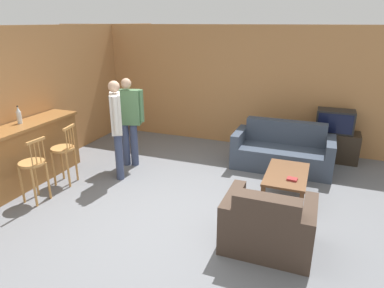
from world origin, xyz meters
The scene contains 15 objects.
ground_plane centered at (0.00, 0.00, 0.00)m, with size 24.00×24.00×0.00m, color slate.
wall_back centered at (0.00, 3.56, 1.30)m, with size 9.40×0.08×2.60m.
wall_left centered at (-3.20, 1.28, 1.30)m, with size 0.08×8.56×2.60m.
bar_counter centered at (-2.86, 0.09, 0.53)m, with size 0.55×2.38×1.04m.
bar_chair_near centered at (-2.24, -0.25, 0.56)m, with size 0.41×0.41×1.04m.
bar_chair_mid centered at (-2.24, 0.42, 0.56)m, with size 0.45×0.45×1.04m.
couch_far centered at (1.15, 2.46, 0.31)m, with size 1.83×0.84×0.86m.
armchair_near centered at (1.30, -0.17, 0.31)m, with size 1.08×0.80×0.84m.
coffee_table centered at (1.36, 1.21, 0.38)m, with size 0.62×1.07×0.44m.
tv_unit centered at (2.03, 3.22, 0.29)m, with size 1.01×0.49×0.59m.
tv centered at (2.03, 3.22, 0.81)m, with size 0.70×0.41×0.45m.
bottle centered at (-2.94, 0.27, 1.18)m, with size 0.08×0.08×0.30m.
book_on_table centered at (1.46, 0.99, 0.45)m, with size 0.16×0.13×0.03m.
person_by_window centered at (-1.62, 1.53, 0.95)m, with size 0.58×0.32×1.69m.
person_by_counter centered at (-1.50, 0.96, 0.99)m, with size 0.38×0.49×1.74m.
Camera 1 is at (1.73, -3.83, 2.66)m, focal length 32.00 mm.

